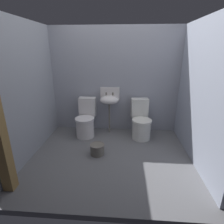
{
  "coord_description": "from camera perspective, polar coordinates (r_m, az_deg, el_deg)",
  "views": [
    {
      "loc": [
        0.23,
        -2.76,
        1.77
      ],
      "look_at": [
        0.0,
        0.27,
        0.7
      ],
      "focal_mm": 28.7,
      "sensor_mm": 36.0,
      "label": 1
    }
  ],
  "objects": [
    {
      "name": "sink",
      "position": [
        3.83,
        -0.82,
        4.01
      ],
      "size": [
        0.42,
        0.35,
        0.99
      ],
      "color": "#6A645B",
      "rests_on": "ground"
    },
    {
      "name": "toilet_right",
      "position": [
        3.8,
        9.17,
        -3.31
      ],
      "size": [
        0.45,
        0.63,
        0.78
      ],
      "rotation": [
        0.0,
        0.0,
        3.26
      ],
      "color": "white",
      "rests_on": "ground"
    },
    {
      "name": "wall_left",
      "position": [
        3.37,
        -25.17,
        6.29
      ],
      "size": [
        0.1,
        2.36,
        2.23
      ],
      "primitive_type": "cube",
      "color": "#9095A1",
      "rests_on": "ground"
    },
    {
      "name": "toilet_left",
      "position": [
        3.87,
        -8.35,
        -2.83
      ],
      "size": [
        0.41,
        0.6,
        0.78
      ],
      "rotation": [
        0.0,
        0.0,
        3.12
      ],
      "color": "white",
      "rests_on": "ground"
    },
    {
      "name": "ground_plane",
      "position": [
        3.31,
        -0.36,
        -13.75
      ],
      "size": [
        3.13,
        2.56,
        0.08
      ],
      "primitive_type": "cube",
      "color": "slate"
    },
    {
      "name": "wall_back",
      "position": [
        3.96,
        0.94,
        9.82
      ],
      "size": [
        3.13,
        0.1,
        2.23
      ],
      "primitive_type": "cube",
      "color": "#969AA8",
      "rests_on": "ground"
    },
    {
      "name": "wall_right",
      "position": [
        3.17,
        26.28,
        5.42
      ],
      "size": [
        0.1,
        2.36,
        2.23
      ],
      "primitive_type": "cube",
      "color": "#929AAD",
      "rests_on": "ground"
    },
    {
      "name": "bucket",
      "position": [
        3.24,
        -4.72,
        -11.67
      ],
      "size": [
        0.26,
        0.26,
        0.2
      ],
      "color": "#6A645B",
      "rests_on": "ground"
    }
  ]
}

